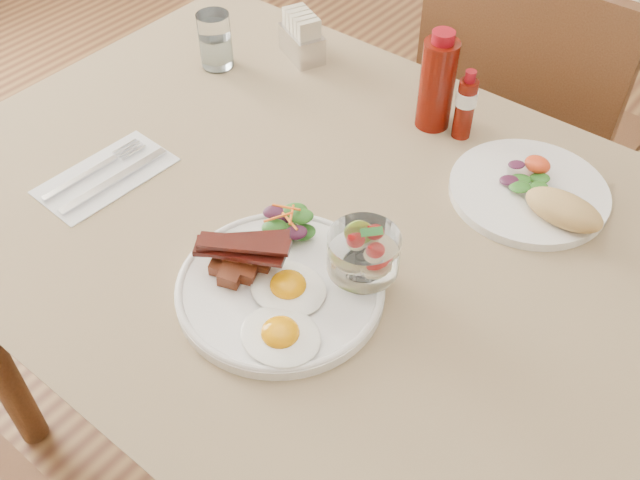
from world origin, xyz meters
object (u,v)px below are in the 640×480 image
Objects in this scene: second_plate at (537,194)px; water_glass at (216,44)px; fruit_cup at (363,253)px; table at (340,265)px; hot_sauce_bottle at (465,105)px; chair_far at (521,134)px; ketchup_bottle at (437,83)px; main_plate at (280,289)px; sugar_caddy at (302,38)px.

second_plate is 2.39× the size of water_glass.
second_plate is at bearing 70.71° from fruit_cup.
hot_sauce_bottle reaches higher than table.
water_glass is at bearing -133.74° from chair_far.
ketchup_bottle reaches higher than second_plate.
water_glass is (-0.45, 0.20, 0.13)m from table.
chair_far is 0.81m from fruit_cup.
second_plate is at bearing 63.75° from main_plate.
main_plate is 2.69× the size of water_glass.
main_plate is 1.61× the size of ketchup_bottle.
table is 0.18m from main_plate.
main_plate is 0.46m from ketchup_bottle.
sugar_caddy is 1.06× the size of water_glass.
ketchup_bottle is 0.43m from water_glass.
second_plate reaches higher than main_plate.
chair_far is 8.92× the size of water_glass.
fruit_cup reaches higher than water_glass.
water_glass is (-0.54, 0.28, -0.02)m from fruit_cup.
main_plate is 2.26× the size of hot_sauce_bottle.
ketchup_bottle reaches higher than sugar_caddy.
chair_far is at bearing 85.45° from ketchup_bottle.
ketchup_bottle is (-0.03, 0.29, 0.17)m from table.
water_glass is at bearing -166.99° from ketchup_bottle.
water_glass reaches higher than sugar_caddy.
hot_sauce_bottle is (0.03, -0.37, 0.29)m from chair_far.
hot_sauce_bottle is (-0.18, 0.07, 0.04)m from second_plate.
ketchup_bottle is (-0.03, -0.37, 0.31)m from chair_far.
fruit_cup reaches higher than table.
sugar_caddy is at bearing 49.86° from water_glass.
ketchup_bottle is at bearing -177.14° from hot_sauce_bottle.
water_glass is at bearing -177.82° from second_plate.
second_plate is (0.11, 0.30, -0.05)m from fruit_cup.
ketchup_bottle reaches higher than water_glass.
fruit_cup is at bearing -18.27° from sugar_caddy.
main_plate is 2.91× the size of fruit_cup.
ketchup_bottle is at bearing -94.55° from chair_far.
second_plate is 2.01× the size of hot_sauce_bottle.
water_glass is (-0.47, -0.10, -0.01)m from hot_sauce_bottle.
chair_far reaches higher than fruit_cup.
table is 12.76× the size of water_glass.
water_glass is at bearing -105.69° from sugar_caddy.
second_plate is 0.25m from ketchup_bottle.
second_plate is at bearing -22.98° from hot_sauce_bottle.
main_plate is at bearing -137.09° from fruit_cup.
hot_sauce_bottle is 1.19× the size of water_glass.
fruit_cup is at bearing -79.60° from hot_sauce_bottle.
chair_far is 0.47m from hot_sauce_bottle.
water_glass is at bearing -168.15° from hot_sauce_bottle.
chair_far is 8.38× the size of sugar_caddy.
second_plate is at bearing 47.97° from table.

